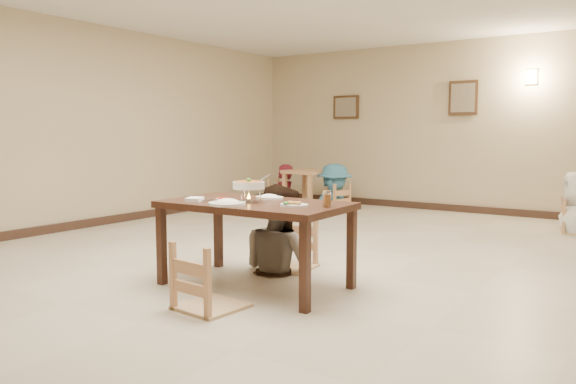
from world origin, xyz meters
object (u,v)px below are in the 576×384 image
Objects in this scene: chair_near at (210,245)px; drink_glass at (327,199)px; bg_table_left at (307,177)px; chair_far at (289,220)px; bg_chair_lr at (335,185)px; main_table at (255,211)px; curry_warmer at (249,185)px; main_diner at (279,184)px; bg_diner_a at (283,164)px; bg_diner_b at (335,164)px; bg_chair_ll at (283,181)px.

chair_near reaches higher than drink_glass.
drink_glass reaches higher than bg_table_left.
chair_far is 1.46m from chair_near.
bg_chair_lr reaches higher than bg_table_left.
main_table is 5.27× the size of curry_warmer.
chair_near is 0.58× the size of main_diner.
main_table is 0.24m from curry_warmer.
chair_near is at bearing -83.62° from main_table.
chair_far is 0.58× the size of main_diner.
bg_diner_a is at bearing 120.44° from main_table.
bg_chair_lr is (-1.76, 4.07, -0.04)m from chair_far.
main_table is at bearing 39.54° from bg_chair_lr.
chair_near is 1.30× the size of bg_table_left.
bg_diner_a is at bearing 113.24° from bg_diner_b.
drink_glass is at bearing -43.65° from chair_far.
chair_far reaches higher than bg_chair_lr.
bg_chair_lr is (-1.89, 4.81, -0.23)m from main_table.
main_table is 0.77m from chair_far.
bg_chair_lr is 1.14m from bg_diner_a.
bg_chair_ll is (-2.94, 4.81, -0.44)m from curry_warmer.
bg_diner_b reaches higher than main_table.
bg_diner_a is (-2.94, 4.81, -0.12)m from curry_warmer.
bg_chair_ll reaches higher than bg_chair_lr.
curry_warmer is at bearing -63.43° from bg_table_left.
bg_chair_ll is (-3.69, 4.71, -0.35)m from drink_glass.
bg_diner_a is at bearing -39.41° from main_diner.
chair_near is at bearing 23.87° from bg_diner_a.
curry_warmer is 0.34× the size of bg_chair_lr.
bg_chair_lr is at bearing -65.03° from chair_near.
chair_near is 5.86m from bg_chair_lr.
chair_near is 6.28m from bg_diner_a.
chair_near is 7.39× the size of drink_glass.
curry_warmer is at bearing 25.99° from bg_diner_a.
bg_table_left is 0.56m from bg_chair_lr.
bg_diner_b is at bearing 108.55° from chair_far.
bg_chair_ll is 1.15m from bg_diner_b.
main_table is 0.74m from chair_near.
drink_glass is at bearing 32.62° from bg_diner_a.
chair_far is 0.89m from curry_warmer.
bg_table_left is (-2.40, 4.80, -0.35)m from curry_warmer.
bg_diner_b is at bearing 86.83° from bg_diner_a.
curry_warmer is at bearing -172.16° from drink_glass.
main_table is 5.62m from bg_chair_ll.
chair_far is at bearing -155.57° from bg_chair_ll.
chair_far is 0.60× the size of bg_diner_b.
main_table is 0.65m from main_diner.
main_table is 5.34m from bg_table_left.
bg_chair_lr is at bearing -98.53° from bg_chair_ll.
main_diner reaches higher than chair_far.
main_diner is at bearing 40.44° from bg_chair_lr.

